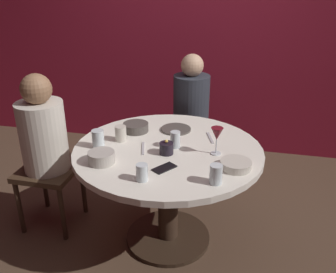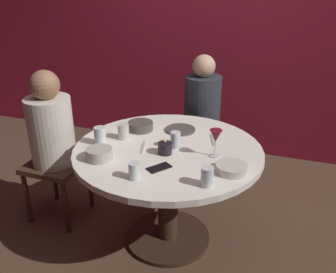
{
  "view_description": "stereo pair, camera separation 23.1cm",
  "coord_description": "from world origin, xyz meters",
  "px_view_note": "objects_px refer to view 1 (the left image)",
  "views": [
    {
      "loc": [
        0.47,
        -2.06,
        1.76
      ],
      "look_at": [
        0.0,
        0.0,
        0.81
      ],
      "focal_mm": 38.84,
      "sensor_mm": 36.0,
      "label": 1
    },
    {
      "loc": [
        0.7,
        -1.99,
        1.76
      ],
      "look_at": [
        0.0,
        0.0,
        0.81
      ],
      "focal_mm": 38.84,
      "sensor_mm": 36.0,
      "label": 2
    }
  ],
  "objects_px": {
    "bowl_serving_large": "(136,127)",
    "cup_far_edge": "(98,139)",
    "dining_table": "(168,171)",
    "cup_by_left_diner": "(142,172)",
    "cup_near_candle": "(175,140)",
    "candle_holder": "(166,148)",
    "cup_by_right_diner": "(121,133)",
    "cell_phone": "(164,168)",
    "bowl_salad_center": "(236,165)",
    "seated_diner_left": "(43,136)",
    "bowl_small_white": "(101,157)",
    "wine_glass": "(217,135)",
    "cup_center_front": "(216,174)",
    "seated_diner_back": "(191,105)",
    "dinner_plate": "(176,129)"
  },
  "relations": [
    {
      "from": "cup_by_left_diner",
      "to": "cup_far_edge",
      "type": "height_order",
      "value": "cup_far_edge"
    },
    {
      "from": "seated_diner_back",
      "to": "bowl_small_white",
      "type": "height_order",
      "value": "seated_diner_back"
    },
    {
      "from": "bowl_serving_large",
      "to": "bowl_salad_center",
      "type": "height_order",
      "value": "bowl_serving_large"
    },
    {
      "from": "seated_diner_left",
      "to": "cup_far_edge",
      "type": "height_order",
      "value": "seated_diner_left"
    },
    {
      "from": "cup_by_right_diner",
      "to": "cell_phone",
      "type": "bearing_deg",
      "value": -39.69
    },
    {
      "from": "cup_by_left_diner",
      "to": "candle_holder",
      "type": "bearing_deg",
      "value": 80.85
    },
    {
      "from": "dining_table",
      "to": "cup_far_edge",
      "type": "relative_size",
      "value": 10.41
    },
    {
      "from": "dining_table",
      "to": "cup_center_front",
      "type": "distance_m",
      "value": 0.55
    },
    {
      "from": "dining_table",
      "to": "bowl_small_white",
      "type": "relative_size",
      "value": 7.66
    },
    {
      "from": "bowl_salad_center",
      "to": "cup_by_left_diner",
      "type": "distance_m",
      "value": 0.55
    },
    {
      "from": "cup_near_candle",
      "to": "seated_diner_back",
      "type": "bearing_deg",
      "value": 92.81
    },
    {
      "from": "seated_diner_left",
      "to": "seated_diner_back",
      "type": "relative_size",
      "value": 1.01
    },
    {
      "from": "cell_phone",
      "to": "bowl_serving_large",
      "type": "distance_m",
      "value": 0.59
    },
    {
      "from": "dining_table",
      "to": "cup_by_left_diner",
      "type": "distance_m",
      "value": 0.48
    },
    {
      "from": "dinner_plate",
      "to": "cup_near_candle",
      "type": "distance_m",
      "value": 0.29
    },
    {
      "from": "dining_table",
      "to": "bowl_salad_center",
      "type": "bearing_deg",
      "value": -21.67
    },
    {
      "from": "cup_center_front",
      "to": "wine_glass",
      "type": "bearing_deg",
      "value": 95.8
    },
    {
      "from": "cup_by_left_diner",
      "to": "cup_by_right_diner",
      "type": "distance_m",
      "value": 0.55
    },
    {
      "from": "seated_diner_left",
      "to": "bowl_salad_center",
      "type": "bearing_deg",
      "value": -7.49
    },
    {
      "from": "bowl_salad_center",
      "to": "cup_far_edge",
      "type": "height_order",
      "value": "cup_far_edge"
    },
    {
      "from": "cup_near_candle",
      "to": "cup_by_left_diner",
      "type": "xyz_separation_m",
      "value": [
        -0.09,
        -0.45,
        -0.01
      ]
    },
    {
      "from": "cup_near_candle",
      "to": "cup_center_front",
      "type": "distance_m",
      "value": 0.49
    },
    {
      "from": "seated_diner_back",
      "to": "candle_holder",
      "type": "bearing_deg",
      "value": 0.52
    },
    {
      "from": "seated_diner_left",
      "to": "bowl_serving_large",
      "type": "height_order",
      "value": "seated_diner_left"
    },
    {
      "from": "bowl_serving_large",
      "to": "cup_center_front",
      "type": "relative_size",
      "value": 1.66
    },
    {
      "from": "cup_by_left_diner",
      "to": "cup_center_front",
      "type": "xyz_separation_m",
      "value": [
        0.39,
        0.06,
        0.01
      ]
    },
    {
      "from": "dinner_plate",
      "to": "cup_near_candle",
      "type": "relative_size",
      "value": 1.98
    },
    {
      "from": "cup_near_candle",
      "to": "bowl_serving_large",
      "type": "bearing_deg",
      "value": 149.33
    },
    {
      "from": "bowl_serving_large",
      "to": "cup_far_edge",
      "type": "height_order",
      "value": "cup_far_edge"
    },
    {
      "from": "cell_phone",
      "to": "cup_far_edge",
      "type": "xyz_separation_m",
      "value": [
        -0.48,
        0.18,
        0.05
      ]
    },
    {
      "from": "wine_glass",
      "to": "cup_near_candle",
      "type": "xyz_separation_m",
      "value": [
        -0.27,
        0.04,
        -0.07
      ]
    },
    {
      "from": "cup_near_candle",
      "to": "cup_by_right_diner",
      "type": "xyz_separation_m",
      "value": [
        -0.38,
        0.02,
        -0.0
      ]
    },
    {
      "from": "cup_by_right_diner",
      "to": "candle_holder",
      "type": "bearing_deg",
      "value": -19.51
    },
    {
      "from": "seated_diner_back",
      "to": "wine_glass",
      "type": "relative_size",
      "value": 6.6
    },
    {
      "from": "bowl_salad_center",
      "to": "cup_center_front",
      "type": "height_order",
      "value": "cup_center_front"
    },
    {
      "from": "wine_glass",
      "to": "cup_near_candle",
      "type": "relative_size",
      "value": 1.63
    },
    {
      "from": "dinner_plate",
      "to": "cup_by_right_diner",
      "type": "xyz_separation_m",
      "value": [
        -0.32,
        -0.26,
        0.04
      ]
    },
    {
      "from": "cup_near_candle",
      "to": "seated_diner_left",
      "type": "bearing_deg",
      "value": -178.74
    },
    {
      "from": "seated_diner_left",
      "to": "bowl_salad_center",
      "type": "distance_m",
      "value": 1.35
    },
    {
      "from": "bowl_serving_large",
      "to": "cup_by_right_diner",
      "type": "distance_m",
      "value": 0.18
    },
    {
      "from": "dining_table",
      "to": "seated_diner_back",
      "type": "distance_m",
      "value": 0.91
    },
    {
      "from": "cup_far_edge",
      "to": "dinner_plate",
      "type": "bearing_deg",
      "value": 41.88
    },
    {
      "from": "dinner_plate",
      "to": "bowl_serving_large",
      "type": "height_order",
      "value": "bowl_serving_large"
    },
    {
      "from": "seated_diner_back",
      "to": "bowl_serving_large",
      "type": "relative_size",
      "value": 6.42
    },
    {
      "from": "seated_diner_left",
      "to": "bowl_small_white",
      "type": "bearing_deg",
      "value": -27.18
    },
    {
      "from": "dining_table",
      "to": "bowl_salad_center",
      "type": "relative_size",
      "value": 6.74
    },
    {
      "from": "cup_far_edge",
      "to": "bowl_serving_large",
      "type": "bearing_deg",
      "value": 62.93
    },
    {
      "from": "candle_holder",
      "to": "cup_near_candle",
      "type": "distance_m",
      "value": 0.11
    },
    {
      "from": "bowl_serving_large",
      "to": "candle_holder",
      "type": "bearing_deg",
      "value": -45.35
    },
    {
      "from": "seated_diner_back",
      "to": "bowl_salad_center",
      "type": "bearing_deg",
      "value": 22.37
    }
  ]
}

